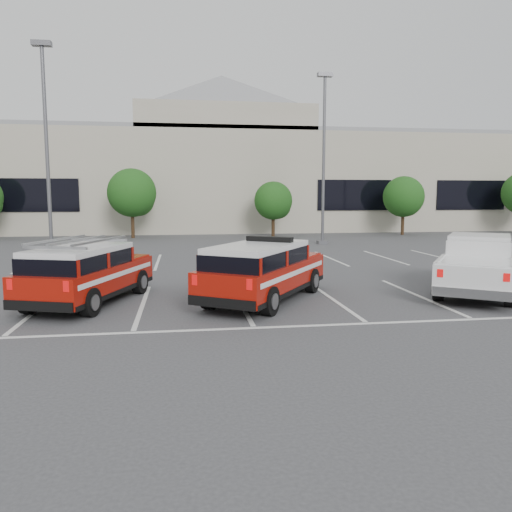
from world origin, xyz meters
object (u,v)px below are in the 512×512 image
Objects in this scene: tree_right at (404,198)px; ladder_suv at (87,278)px; white_pickup at (477,270)px; tree_mid_right at (274,202)px; fire_chief_suv at (263,275)px; light_pole_left at (47,150)px; tree_mid_left at (133,194)px; light_pole_mid at (324,159)px; convention_building at (201,176)px.

ladder_suv is (-19.31, -21.65, -2.04)m from tree_right.
white_pickup is at bearing -109.32° from tree_right.
tree_mid_right reaches higher than fire_chief_suv.
tree_mid_left is at bearing 72.90° from light_pole_left.
tree_mid_right is 23.63m from ladder_suv.
tree_mid_left is 1.21× the size of tree_mid_right.
light_pole_mid is at bearing 73.40° from ladder_suv.
tree_right is 26.39m from fire_chief_suv.
tree_right reaches higher than ladder_suv.
convention_building is at bearing 116.57° from tree_mid_right.
light_pole_left is (-23.09, -10.05, 2.41)m from tree_right.
tree_right is at bearing 0.00° from tree_mid_right.
light_pole_left is 15.52m from light_pole_mid.
white_pickup is at bearing -88.20° from light_pole_mid.
light_pole_mid is 19.73m from ladder_suv.
light_pole_left is at bearing -156.49° from tree_right.
tree_mid_left is at bearing 180.00° from tree_right.
light_pole_left is at bearing -107.10° from tree_mid_left.
light_pole_left reaches higher than fire_chief_suv.
light_pole_mid reaches higher than tree_mid_right.
tree_mid_right is at bearing 37.50° from light_pole_left.
fire_chief_suv is 4.92m from ladder_suv.
convention_building is at bearing 124.26° from fire_chief_suv.
tree_mid_left is at bearing 110.94° from ladder_suv.
tree_mid_right is (4.91, -9.82, -2.22)m from convention_building.
tree_right is 0.43× the size of light_pole_left.
ladder_suv reaches higher than fire_chief_suv.
light_pole_left is at bearing 177.85° from white_pickup.
tree_mid_right is 0.90× the size of tree_right.
white_pickup is (2.40, -21.68, -1.80)m from tree_mid_right.
light_pole_mid is 17.74m from fire_chief_suv.
tree_mid_right is at bearing 112.03° from fire_chief_suv.
tree_right is 29.08m from ladder_suv.
convention_building reaches higher than white_pickup.
light_pole_left is (-8.18, -19.86, 0.47)m from convention_building.
ladder_suv reaches higher than white_pickup.
convention_building is 32.02m from ladder_suv.
convention_building is 11.98× the size of ladder_suv.
tree_mid_right is 0.39× the size of light_pole_mid.
tree_right is 0.83× the size of fire_chief_suv.
ladder_suv is (-9.31, -21.65, -1.77)m from tree_mid_right.
tree_mid_left is 20.00m from tree_right.
light_pole_left reaches higher than tree_mid_right.
light_pole_left is at bearing -112.39° from convention_building.
tree_mid_left is at bearing 137.61° from fire_chief_suv.
tree_mid_left reaches higher than fire_chief_suv.
light_pole_mid is at bearing 101.77° from fire_chief_suv.
tree_right is 23.07m from white_pickup.
tree_mid_right is 22.52m from fire_chief_suv.
ladder_suv is at bearing -88.18° from tree_mid_left.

